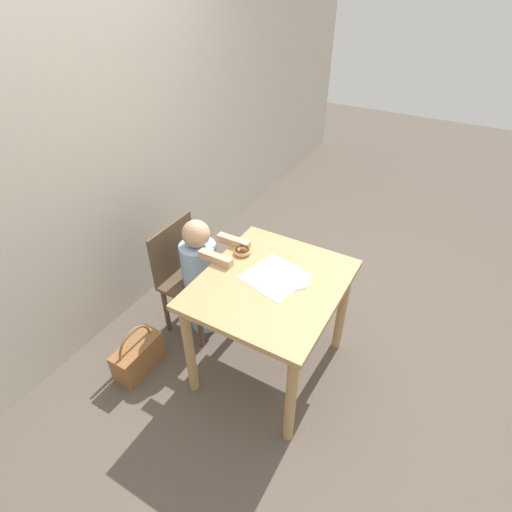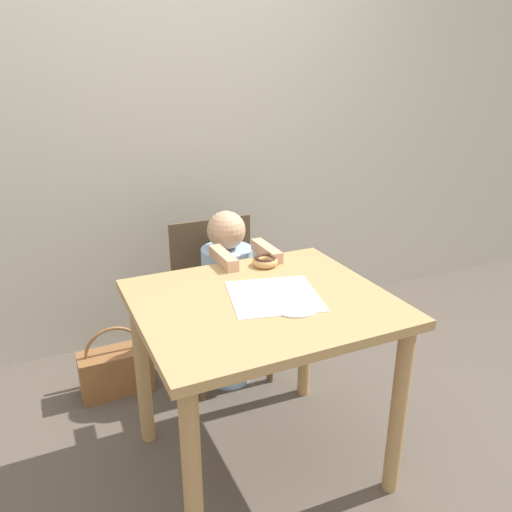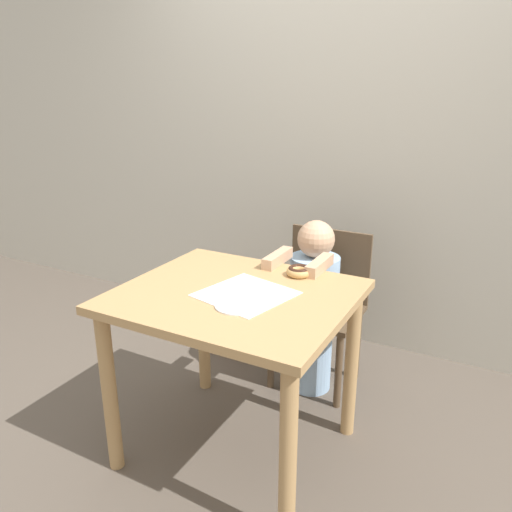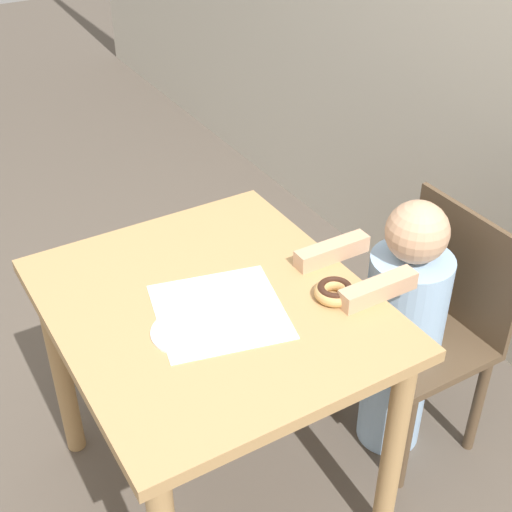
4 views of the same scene
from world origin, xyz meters
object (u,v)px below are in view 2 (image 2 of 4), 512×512
object	(u,v)px
child_figure	(228,300)
handbag	(116,370)
donut	(265,261)
chair	(220,296)

from	to	relation	value
child_figure	handbag	distance (m)	0.66
child_figure	donut	size ratio (longest dim) A/B	8.39
chair	donut	distance (m)	0.54
chair	donut	bearing A→B (deg)	-83.29
handbag	chair	bearing A→B (deg)	-4.03
donut	handbag	world-z (taller)	donut
donut	handbag	size ratio (longest dim) A/B	0.30
child_figure	handbag	bearing A→B (deg)	164.92
chair	child_figure	xyz separation A→B (m)	(0.00, -0.11, 0.03)
child_figure	handbag	size ratio (longest dim) A/B	2.51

